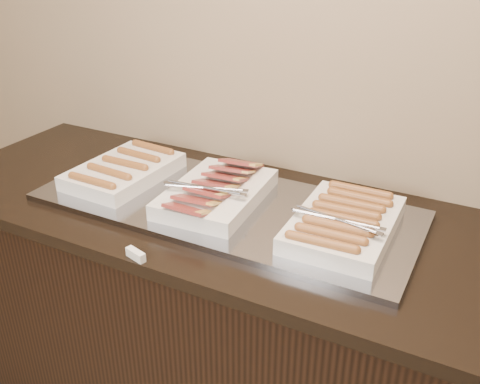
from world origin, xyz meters
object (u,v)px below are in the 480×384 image
(dish_right, at_px, (344,223))
(dish_left, at_px, (124,170))
(counter, at_px, (224,318))
(warming_tray, at_px, (225,205))
(dish_center, at_px, (216,192))

(dish_right, bearing_deg, dish_left, 178.73)
(dish_left, distance_m, dish_right, 0.78)
(counter, distance_m, dish_left, 0.63)
(warming_tray, height_order, dish_right, dish_right)
(counter, height_order, dish_right, dish_right)
(dish_center, distance_m, dish_right, 0.42)
(dish_left, bearing_deg, counter, 2.17)
(dish_left, bearing_deg, dish_right, 1.92)
(dish_right, bearing_deg, counter, 178.49)
(warming_tray, xyz_separation_m, dish_center, (-0.03, -0.00, 0.04))
(warming_tray, distance_m, dish_right, 0.39)
(dish_center, height_order, dish_right, dish_center)
(dish_left, bearing_deg, warming_tray, 2.17)
(warming_tray, xyz_separation_m, dish_left, (-0.39, -0.00, 0.04))
(warming_tray, bearing_deg, counter, 180.00)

